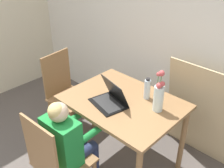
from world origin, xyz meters
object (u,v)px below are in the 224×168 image
object	(u,v)px
person_seated	(68,140)
water_bottle	(147,89)
chair_spare	(66,93)
flower_vase	(159,95)
chair_occupied	(57,162)
laptop	(111,98)

from	to	relation	value
person_seated	water_bottle	world-z (taller)	person_seated
chair_spare	water_bottle	xyz separation A→B (m)	(0.97, 0.18, 0.38)
person_seated	flower_vase	world-z (taller)	flower_vase
person_seated	water_bottle	xyz separation A→B (m)	(0.21, 0.74, 0.24)
flower_vase	water_bottle	xyz separation A→B (m)	(-0.17, 0.08, -0.05)
flower_vase	chair_spare	bearing A→B (deg)	-174.98
chair_occupied	flower_vase	xyz separation A→B (m)	(0.37, 0.79, 0.43)
chair_occupied	chair_spare	distance (m)	1.03
water_bottle	chair_occupied	bearing A→B (deg)	-102.96
person_seated	flower_vase	distance (m)	0.81
person_seated	laptop	distance (m)	0.50
flower_vase	chair_occupied	bearing A→B (deg)	-115.44
person_seated	water_bottle	distance (m)	0.80
chair_occupied	water_bottle	bearing A→B (deg)	-105.52
chair_spare	chair_occupied	bearing A→B (deg)	-137.78
person_seated	water_bottle	size ratio (longest dim) A/B	4.95
chair_occupied	laptop	size ratio (longest dim) A/B	2.60
chair_occupied	person_seated	xyz separation A→B (m)	(-0.01, 0.13, 0.14)
chair_occupied	flower_vase	size ratio (longest dim) A/B	2.56
laptop	water_bottle	world-z (taller)	laptop
chair_spare	person_seated	size ratio (longest dim) A/B	0.93
laptop	flower_vase	distance (m)	0.41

